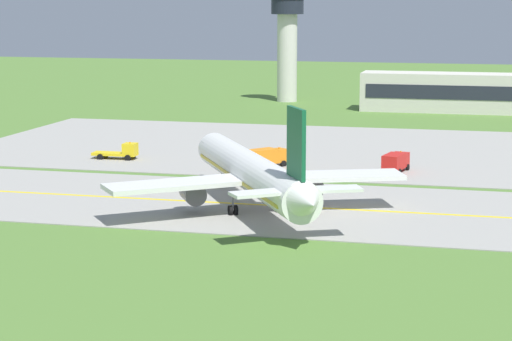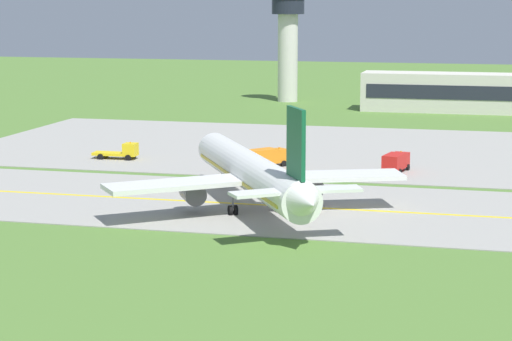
% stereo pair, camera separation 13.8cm
% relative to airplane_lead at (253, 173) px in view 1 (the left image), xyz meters
% --- Properties ---
extents(ground_plane, '(500.00, 500.00, 0.00)m').
position_rel_airplane_lead_xyz_m(ground_plane, '(6.39, 2.87, -4.13)').
color(ground_plane, '#517A33').
extents(taxiway_strip, '(240.00, 28.00, 0.10)m').
position_rel_airplane_lead_xyz_m(taxiway_strip, '(6.39, 2.87, -4.08)').
color(taxiway_strip, '#9E9B93').
rests_on(taxiway_strip, ground).
extents(apron_pad, '(140.00, 52.00, 0.10)m').
position_rel_airplane_lead_xyz_m(apron_pad, '(16.39, 44.87, -4.08)').
color(apron_pad, '#9E9B93').
rests_on(apron_pad, ground).
extents(taxiway_centreline, '(220.00, 0.60, 0.01)m').
position_rel_airplane_lead_xyz_m(taxiway_centreline, '(6.39, 2.87, -4.03)').
color(taxiway_centreline, yellow).
rests_on(taxiway_centreline, taxiway_strip).
extents(airplane_lead, '(29.94, 35.97, 12.70)m').
position_rel_airplane_lead_xyz_m(airplane_lead, '(0.00, 0.00, 0.00)').
color(airplane_lead, white).
rests_on(airplane_lead, ground).
extents(service_truck_baggage, '(5.41, 5.93, 2.60)m').
position_rel_airplane_lead_xyz_m(service_truck_baggage, '(-4.91, 26.81, -2.60)').
color(service_truck_baggage, orange).
rests_on(service_truck_baggage, ground).
extents(service_truck_catering, '(3.24, 6.28, 2.60)m').
position_rel_airplane_lead_xyz_m(service_truck_catering, '(12.47, 27.04, -2.60)').
color(service_truck_catering, red).
rests_on(service_truck_catering, ground).
extents(service_truck_pushback, '(6.44, 2.45, 2.59)m').
position_rel_airplane_lead_xyz_m(service_truck_pushback, '(-26.30, 28.26, -2.95)').
color(service_truck_pushback, yellow).
rests_on(service_truck_pushback, ground).
extents(control_tower, '(7.60, 7.60, 24.27)m').
position_rel_airplane_lead_xyz_m(control_tower, '(-20.56, 112.22, 10.62)').
color(control_tower, silver).
rests_on(control_tower, ground).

